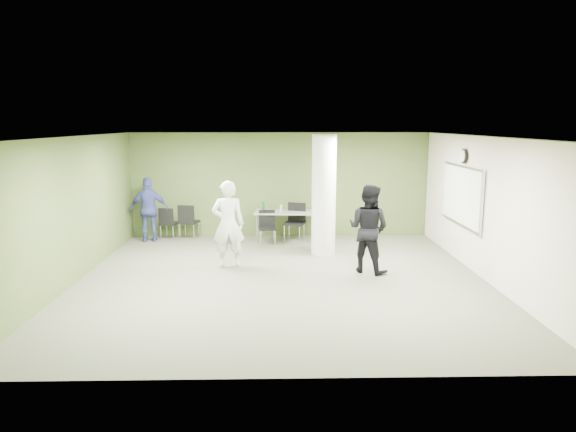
{
  "coord_description": "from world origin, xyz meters",
  "views": [
    {
      "loc": [
        -0.09,
        -9.76,
        3.06
      ],
      "look_at": [
        0.15,
        1.0,
        1.09
      ],
      "focal_mm": 32.0,
      "sensor_mm": 36.0,
      "label": 1
    }
  ],
  "objects_px": {
    "chair_back_left": "(168,221)",
    "man_black": "(368,229)",
    "man_blue": "(149,210)",
    "folding_table": "(286,213)",
    "woman_white": "(228,224)"
  },
  "relations": [
    {
      "from": "chair_back_left",
      "to": "man_black",
      "type": "bearing_deg",
      "value": 161.48
    },
    {
      "from": "chair_back_left",
      "to": "man_blue",
      "type": "height_order",
      "value": "man_blue"
    },
    {
      "from": "chair_back_left",
      "to": "woman_white",
      "type": "bearing_deg",
      "value": 139.31
    },
    {
      "from": "folding_table",
      "to": "chair_back_left",
      "type": "bearing_deg",
      "value": -179.48
    },
    {
      "from": "man_black",
      "to": "man_blue",
      "type": "distance_m",
      "value": 5.94
    },
    {
      "from": "man_black",
      "to": "folding_table",
      "type": "bearing_deg",
      "value": -24.65
    },
    {
      "from": "man_blue",
      "to": "folding_table",
      "type": "bearing_deg",
      "value": 171.46
    },
    {
      "from": "folding_table",
      "to": "chair_back_left",
      "type": "distance_m",
      "value": 3.11
    },
    {
      "from": "chair_back_left",
      "to": "man_black",
      "type": "height_order",
      "value": "man_black"
    },
    {
      "from": "chair_back_left",
      "to": "folding_table",
      "type": "bearing_deg",
      "value": -168.7
    },
    {
      "from": "man_blue",
      "to": "chair_back_left",
      "type": "bearing_deg",
      "value": -167.07
    },
    {
      "from": "man_black",
      "to": "chair_back_left",
      "type": "bearing_deg",
      "value": 2.88
    },
    {
      "from": "woman_white",
      "to": "man_blue",
      "type": "relative_size",
      "value": 1.12
    },
    {
      "from": "folding_table",
      "to": "man_blue",
      "type": "distance_m",
      "value": 3.54
    },
    {
      "from": "man_black",
      "to": "man_blue",
      "type": "height_order",
      "value": "man_black"
    }
  ]
}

